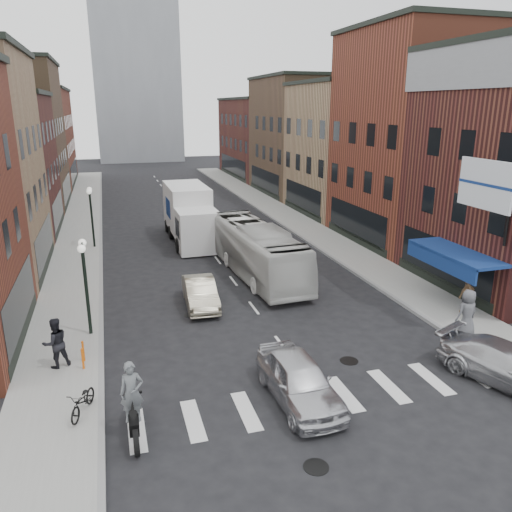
{
  "coord_description": "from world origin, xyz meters",
  "views": [
    {
      "loc": [
        -6.23,
        -16.21,
        9.27
      ],
      "look_at": [
        0.11,
        5.01,
        2.58
      ],
      "focal_mm": 35.0,
      "sensor_mm": 36.0,
      "label": 1
    }
  ],
  "objects_px": {
    "streetlamp_near": "(84,271)",
    "box_truck": "(190,215)",
    "sedan_left_far": "(200,293)",
    "ped_right_b": "(467,296)",
    "streetlamp_far": "(91,206)",
    "motorcycle_rider": "(133,403)",
    "parked_bicycle": "(83,401)",
    "ped_right_c": "(467,313)",
    "sedan_left_near": "(299,380)",
    "ped_left_solo": "(55,343)",
    "billboard_sign": "(487,186)",
    "curb_car": "(507,365)",
    "bike_rack": "(83,355)",
    "transit_bus": "(257,250)"
  },
  "relations": [
    {
      "from": "box_truck",
      "to": "ped_right_c",
      "type": "bearing_deg",
      "value": -66.49
    },
    {
      "from": "streetlamp_near",
      "to": "streetlamp_far",
      "type": "distance_m",
      "value": 14.0
    },
    {
      "from": "motorcycle_rider",
      "to": "parked_bicycle",
      "type": "bearing_deg",
      "value": 137.13
    },
    {
      "from": "streetlamp_far",
      "to": "motorcycle_rider",
      "type": "distance_m",
      "value": 21.43
    },
    {
      "from": "ped_right_b",
      "to": "ped_right_c",
      "type": "bearing_deg",
      "value": 42.56
    },
    {
      "from": "ped_left_solo",
      "to": "ped_right_c",
      "type": "distance_m",
      "value": 16.1
    },
    {
      "from": "ped_right_c",
      "to": "ped_right_b",
      "type": "bearing_deg",
      "value": -135.32
    },
    {
      "from": "bike_rack",
      "to": "motorcycle_rider",
      "type": "xyz_separation_m",
      "value": [
        1.55,
        -4.62,
        0.59
      ]
    },
    {
      "from": "sedan_left_far",
      "to": "parked_bicycle",
      "type": "relative_size",
      "value": 2.51
    },
    {
      "from": "streetlamp_near",
      "to": "sedan_left_near",
      "type": "relative_size",
      "value": 0.92
    },
    {
      "from": "curb_car",
      "to": "ped_right_b",
      "type": "bearing_deg",
      "value": 42.7
    },
    {
      "from": "streetlamp_far",
      "to": "box_truck",
      "type": "height_order",
      "value": "streetlamp_far"
    },
    {
      "from": "box_truck",
      "to": "parked_bicycle",
      "type": "xyz_separation_m",
      "value": [
        -6.66,
        -20.01,
        -1.32
      ]
    },
    {
      "from": "parked_bicycle",
      "to": "ped_right_b",
      "type": "relative_size",
      "value": 0.97
    },
    {
      "from": "billboard_sign",
      "to": "curb_car",
      "type": "height_order",
      "value": "billboard_sign"
    },
    {
      "from": "billboard_sign",
      "to": "box_truck",
      "type": "bearing_deg",
      "value": 118.15
    },
    {
      "from": "curb_car",
      "to": "ped_right_c",
      "type": "relative_size",
      "value": 2.4
    },
    {
      "from": "sedan_left_near",
      "to": "sedan_left_far",
      "type": "xyz_separation_m",
      "value": [
        -1.58,
        8.89,
        -0.09
      ]
    },
    {
      "from": "ped_left_solo",
      "to": "ped_right_c",
      "type": "height_order",
      "value": "ped_right_c"
    },
    {
      "from": "box_truck",
      "to": "ped_left_solo",
      "type": "distance_m",
      "value": 18.37
    },
    {
      "from": "sedan_left_far",
      "to": "parked_bicycle",
      "type": "height_order",
      "value": "sedan_left_far"
    },
    {
      "from": "streetlamp_near",
      "to": "ped_left_solo",
      "type": "distance_m",
      "value": 3.33
    },
    {
      "from": "sedan_left_far",
      "to": "ped_right_c",
      "type": "height_order",
      "value": "ped_right_c"
    },
    {
      "from": "curb_car",
      "to": "ped_left_solo",
      "type": "xyz_separation_m",
      "value": [
        -14.99,
        5.4,
        0.4
      ]
    },
    {
      "from": "streetlamp_far",
      "to": "transit_bus",
      "type": "bearing_deg",
      "value": -43.23
    },
    {
      "from": "billboard_sign",
      "to": "ped_right_c",
      "type": "relative_size",
      "value": 1.87
    },
    {
      "from": "box_truck",
      "to": "ped_right_c",
      "type": "relative_size",
      "value": 4.46
    },
    {
      "from": "motorcycle_rider",
      "to": "ped_right_c",
      "type": "relative_size",
      "value": 1.23
    },
    {
      "from": "parked_bicycle",
      "to": "ped_right_c",
      "type": "xyz_separation_m",
      "value": [
        14.98,
        1.27,
        0.57
      ]
    },
    {
      "from": "sedan_left_far",
      "to": "motorcycle_rider",
      "type": "bearing_deg",
      "value": -108.27
    },
    {
      "from": "box_truck",
      "to": "motorcycle_rider",
      "type": "height_order",
      "value": "box_truck"
    },
    {
      "from": "parked_bicycle",
      "to": "ped_right_c",
      "type": "relative_size",
      "value": 0.82
    },
    {
      "from": "streetlamp_near",
      "to": "box_truck",
      "type": "height_order",
      "value": "streetlamp_near"
    },
    {
      "from": "box_truck",
      "to": "motorcycle_rider",
      "type": "xyz_separation_m",
      "value": [
        -5.21,
        -21.44,
        -0.76
      ]
    },
    {
      "from": "box_truck",
      "to": "sedan_left_far",
      "type": "bearing_deg",
      "value": -97.68
    },
    {
      "from": "sedan_left_near",
      "to": "ped_left_solo",
      "type": "xyz_separation_m",
      "value": [
        -7.69,
        4.33,
        0.33
      ]
    },
    {
      "from": "sedan_left_far",
      "to": "ped_right_b",
      "type": "height_order",
      "value": "ped_right_b"
    },
    {
      "from": "sedan_left_far",
      "to": "ped_right_b",
      "type": "xyz_separation_m",
      "value": [
        11.43,
        -4.67,
        0.31
      ]
    },
    {
      "from": "ped_left_solo",
      "to": "bike_rack",
      "type": "bearing_deg",
      "value": 149.21
    },
    {
      "from": "billboard_sign",
      "to": "ped_right_c",
      "type": "distance_m",
      "value": 5.23
    },
    {
      "from": "motorcycle_rider",
      "to": "ped_left_solo",
      "type": "xyz_separation_m",
      "value": [
        -2.44,
        4.76,
        -0.05
      ]
    },
    {
      "from": "streetlamp_near",
      "to": "sedan_left_far",
      "type": "bearing_deg",
      "value": 21.73
    },
    {
      "from": "transit_bus",
      "to": "box_truck",
      "type": "bearing_deg",
      "value": 102.19
    },
    {
      "from": "curb_car",
      "to": "motorcycle_rider",
      "type": "bearing_deg",
      "value": 155.42
    },
    {
      "from": "ped_right_c",
      "to": "sedan_left_near",
      "type": "bearing_deg",
      "value": 8.98
    },
    {
      "from": "billboard_sign",
      "to": "motorcycle_rider",
      "type": "bearing_deg",
      "value": -165.38
    },
    {
      "from": "box_truck",
      "to": "streetlamp_far",
      "type": "bearing_deg",
      "value": -179.36
    },
    {
      "from": "parked_bicycle",
      "to": "ped_right_c",
      "type": "height_order",
      "value": "ped_right_c"
    },
    {
      "from": "ped_left_solo",
      "to": "sedan_left_far",
      "type": "bearing_deg",
      "value": -165.32
    },
    {
      "from": "box_truck",
      "to": "ped_right_c",
      "type": "height_order",
      "value": "box_truck"
    }
  ]
}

